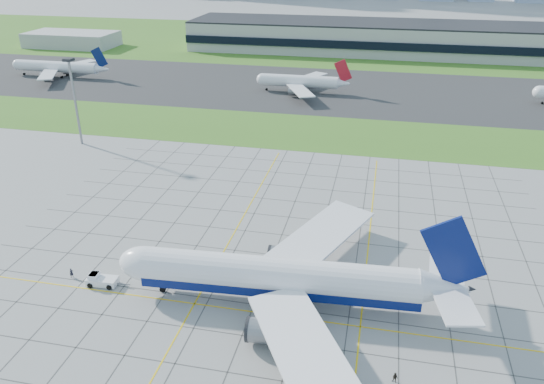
% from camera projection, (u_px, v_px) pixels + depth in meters
% --- Properties ---
extents(ground, '(1400.00, 1400.00, 0.00)m').
position_uv_depth(ground, '(254.00, 304.00, 90.00)').
color(ground, gray).
rests_on(ground, ground).
extents(grass_median, '(700.00, 35.00, 0.04)m').
position_uv_depth(grass_median, '(322.00, 133.00, 169.33)').
color(grass_median, '#3F7120').
rests_on(grass_median, ground).
extents(asphalt_taxiway, '(700.00, 75.00, 0.04)m').
position_uv_depth(asphalt_taxiway, '(339.00, 90.00, 217.81)').
color(asphalt_taxiway, '#383838').
rests_on(asphalt_taxiway, ground).
extents(grass_far, '(700.00, 145.00, 0.04)m').
position_uv_depth(grass_far, '(358.00, 43.00, 314.78)').
color(grass_far, '#3F7120').
rests_on(grass_far, ground).
extents(apron_markings, '(120.00, 130.00, 0.03)m').
position_uv_depth(apron_markings, '(271.00, 269.00, 99.69)').
color(apron_markings, '#474744').
rests_on(apron_markings, ground).
extents(terminal, '(260.00, 43.00, 15.80)m').
position_uv_depth(terminal, '(431.00, 39.00, 281.59)').
color(terminal, '#B7B7B2').
rests_on(terminal, ground).
extents(service_block, '(50.00, 25.00, 8.00)m').
position_uv_depth(service_block, '(72.00, 39.00, 303.95)').
color(service_block, '#B7B7B2').
rests_on(service_block, ground).
extents(light_mast, '(2.50, 2.50, 25.60)m').
position_uv_depth(light_mast, '(74.00, 91.00, 153.68)').
color(light_mast, gray).
rests_on(light_mast, ground).
extents(airliner, '(60.55, 61.21, 19.05)m').
position_uv_depth(airliner, '(281.00, 278.00, 88.10)').
color(airliner, white).
rests_on(airliner, ground).
extents(pushback_tug, '(8.01, 3.07, 2.21)m').
position_uv_depth(pushback_tug, '(101.00, 280.00, 94.73)').
color(pushback_tug, white).
rests_on(pushback_tug, ground).
extents(crew_near, '(0.77, 0.79, 1.83)m').
position_uv_depth(crew_near, '(72.00, 273.00, 96.81)').
color(crew_near, black).
rests_on(crew_near, ground).
extents(crew_far, '(0.98, 0.88, 1.66)m').
position_uv_depth(crew_far, '(395.00, 378.00, 73.82)').
color(crew_far, black).
rests_on(crew_far, ground).
extents(distant_jet_0, '(44.76, 42.66, 14.08)m').
position_uv_depth(distant_jet_0, '(58.00, 67.00, 236.42)').
color(distant_jet_0, white).
rests_on(distant_jet_0, ground).
extents(distant_jet_1, '(36.21, 42.66, 14.08)m').
position_uv_depth(distant_jet_1, '(301.00, 81.00, 212.38)').
color(distant_jet_1, white).
rests_on(distant_jet_1, ground).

